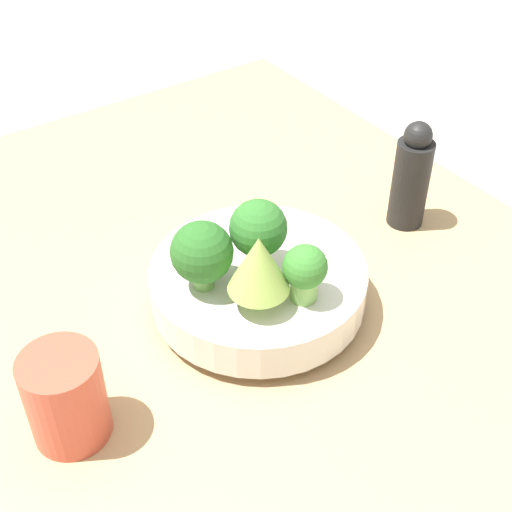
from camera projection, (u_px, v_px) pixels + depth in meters
name	position (u px, v px, depth m)	size (l,w,h in m)	color
ground_plane	(268.00, 335.00, 0.86)	(6.00, 6.00, 0.00)	silver
table	(268.00, 326.00, 0.85)	(1.19, 0.83, 0.03)	tan
bowl	(256.00, 285.00, 0.83)	(0.25, 0.25, 0.06)	silver
broccoli_floret_center	(256.00, 230.00, 0.78)	(0.06, 0.06, 0.09)	#7AB256
broccoli_floret_left	(305.00, 270.00, 0.76)	(0.05, 0.05, 0.07)	#7AB256
romanesco_piece_far	(259.00, 265.00, 0.74)	(0.07, 0.07, 0.09)	#6BA34C
broccoli_floret_back	(202.00, 253.00, 0.77)	(0.07, 0.07, 0.08)	#6BA34C
cup	(66.00, 397.00, 0.69)	(0.08, 0.08, 0.10)	#C64C38
pepper_mill	(411.00, 177.00, 0.94)	(0.05, 0.05, 0.15)	black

